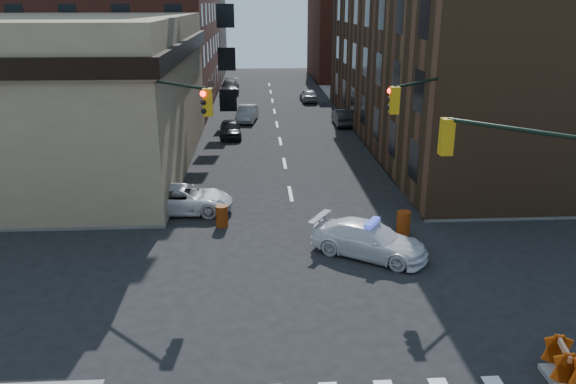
{
  "coord_description": "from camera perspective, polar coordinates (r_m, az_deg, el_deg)",
  "views": [
    {
      "loc": [
        -1.81,
        -18.44,
        9.8
      ],
      "look_at": [
        -0.5,
        3.86,
        2.2
      ],
      "focal_mm": 35.0,
      "sensor_mm": 36.0,
      "label": 1
    }
  ],
  "objects": [
    {
      "name": "ground",
      "position": [
        20.96,
        2.0,
        -9.1
      ],
      "size": [
        140.0,
        140.0,
        0.0
      ],
      "primitive_type": "plane",
      "color": "black",
      "rests_on": "ground"
    },
    {
      "name": "sidewalk_nw",
      "position": [
        56.25,
        -25.65,
        6.99
      ],
      "size": [
        34.0,
        54.5,
        0.15
      ],
      "primitive_type": "cube",
      "color": "gray",
      "rests_on": "ground"
    },
    {
      "name": "sidewalk_ne",
      "position": [
        57.71,
        22.35,
        7.69
      ],
      "size": [
        34.0,
        54.5,
        0.15
      ],
      "primitive_type": "cube",
      "color": "gray",
      "rests_on": "ground"
    },
    {
      "name": "bank_building",
      "position": [
        38.47,
        -26.94,
        8.86
      ],
      "size": [
        22.0,
        22.0,
        9.0
      ],
      "primitive_type": "cube",
      "color": "#91825F",
      "rests_on": "ground"
    },
    {
      "name": "commercial_row_ne",
      "position": [
        43.63,
        17.02,
        14.32
      ],
      "size": [
        14.0,
        34.0,
        14.0
      ],
      "primitive_type": "cube",
      "color": "#4D341F",
      "rests_on": "ground"
    },
    {
      "name": "filler_nw",
      "position": [
        81.7,
        -14.0,
        17.0
      ],
      "size": [
        20.0,
        18.0,
        16.0
      ],
      "primitive_type": "cube",
      "color": "brown",
      "rests_on": "ground"
    },
    {
      "name": "filler_ne",
      "position": [
        78.15,
        8.63,
        15.8
      ],
      "size": [
        16.0,
        16.0,
        12.0
      ],
      "primitive_type": "cube",
      "color": "maroon",
      "rests_on": "ground"
    },
    {
      "name": "signal_pole_se",
      "position": [
        15.98,
        26.3,
        -2.18
      ],
      "size": [
        5.4,
        5.27,
        8.0
      ],
      "rotation": [
        0.0,
        0.0,
        2.36
      ],
      "color": "black",
      "rests_on": "sidewalk_se"
    },
    {
      "name": "signal_pole_nw",
      "position": [
        24.73,
        -12.75,
        5.56
      ],
      "size": [
        3.58,
        3.67,
        8.0
      ],
      "rotation": [
        0.0,
        0.0,
        -0.79
      ],
      "color": "black",
      "rests_on": "sidewalk_nw"
    },
    {
      "name": "signal_pole_ne",
      "position": [
        25.58,
        14.18,
        5.89
      ],
      "size": [
        3.67,
        3.58,
        8.0
      ],
      "rotation": [
        0.0,
        0.0,
        -2.36
      ],
      "color": "black",
      "rests_on": "sidewalk_ne"
    },
    {
      "name": "tree_ne_near",
      "position": [
        45.84,
        8.52,
        10.67
      ],
      "size": [
        3.0,
        3.0,
        4.85
      ],
      "color": "black",
      "rests_on": "sidewalk_ne"
    },
    {
      "name": "tree_ne_far",
      "position": [
        53.63,
        6.79,
        11.9
      ],
      "size": [
        3.0,
        3.0,
        4.85
      ],
      "color": "black",
      "rests_on": "sidewalk_ne"
    },
    {
      "name": "police_car",
      "position": [
        22.94,
        8.25,
        -4.82
      ],
      "size": [
        5.05,
        4.19,
        1.38
      ],
      "primitive_type": "imported",
      "rotation": [
        0.0,
        0.0,
        1.0
      ],
      "color": "white",
      "rests_on": "ground"
    },
    {
      "name": "pickup",
      "position": [
        27.83,
        -10.65,
        -0.69
      ],
      "size": [
        4.99,
        2.53,
        1.35
      ],
      "primitive_type": "imported",
      "rotation": [
        0.0,
        0.0,
        1.51
      ],
      "color": "white",
      "rests_on": "ground"
    },
    {
      "name": "parked_car_wnear",
      "position": [
        43.02,
        -5.87,
        6.41
      ],
      "size": [
        1.82,
        3.93,
        1.31
      ],
      "primitive_type": "imported",
      "rotation": [
        0.0,
        0.0,
        0.07
      ],
      "color": "black",
      "rests_on": "ground"
    },
    {
      "name": "parked_car_wfar",
      "position": [
        48.76,
        -4.17,
        7.96
      ],
      "size": [
        2.01,
        4.33,
        1.37
      ],
      "primitive_type": "imported",
      "rotation": [
        0.0,
        0.0,
        -0.14
      ],
      "color": "#9B9FA4",
      "rests_on": "ground"
    },
    {
      "name": "parked_car_wdeep",
      "position": [
        64.14,
        -5.93,
        10.56
      ],
      "size": [
        2.1,
        5.08,
        1.47
      ],
      "primitive_type": "imported",
      "rotation": [
        0.0,
        0.0,
        0.01
      ],
      "color": "black",
      "rests_on": "ground"
    },
    {
      "name": "parked_car_enear",
      "position": [
        47.36,
        5.61,
        7.6
      ],
      "size": [
        1.47,
        4.15,
        1.36
      ],
      "primitive_type": "imported",
      "rotation": [
        0.0,
        0.0,
        3.15
      ],
      "color": "black",
      "rests_on": "ground"
    },
    {
      "name": "parked_car_efar",
      "position": [
        58.65,
        2.11,
        9.81
      ],
      "size": [
        1.68,
        3.92,
        1.32
      ],
      "primitive_type": "imported",
      "rotation": [
        0.0,
        0.0,
        3.17
      ],
      "color": "#979AA0",
      "rests_on": "ground"
    },
    {
      "name": "pedestrian_a",
      "position": [
        29.49,
        -14.98,
        0.64
      ],
      "size": [
        0.65,
        0.51,
        1.58
      ],
      "primitive_type": "imported",
      "rotation": [
        0.0,
        0.0,
        -0.26
      ],
      "color": "black",
      "rests_on": "sidewalk_nw"
    },
    {
      "name": "pedestrian_b",
      "position": [
        27.46,
        -22.36,
        -1.08
      ],
      "size": [
        1.21,
        1.14,
        1.97
      ],
      "primitive_type": "imported",
      "rotation": [
        0.0,
        0.0,
        0.56
      ],
      "color": "black",
      "rests_on": "sidewalk_nw"
    },
    {
      "name": "pedestrian_c",
      "position": [
        27.83,
        -24.27,
        -1.29
      ],
      "size": [
        1.13,
        0.83,
        1.78
      ],
      "primitive_type": "imported",
      "rotation": [
        0.0,
        0.0,
        0.43
      ],
      "color": "#222733",
      "rests_on": "sidewalk_nw"
    },
    {
      "name": "barrel_road",
      "position": [
        25.27,
        11.64,
        -3.12
      ],
      "size": [
        0.75,
        0.75,
        1.08
      ],
      "primitive_type": "cylinder",
      "rotation": [
        0.0,
        0.0,
        -0.28
      ],
      "color": "#CA4B09",
      "rests_on": "ground"
    },
    {
      "name": "barrel_bank",
      "position": [
        25.83,
        -6.74,
        -2.46
      ],
      "size": [
        0.69,
        0.69,
        1.0
      ],
      "primitive_type": "cylinder",
      "rotation": [
        0.0,
        0.0,
        0.26
      ],
      "color": "#D8620A",
      "rests_on": "ground"
    },
    {
      "name": "barricade_se_a",
      "position": [
        17.57,
        26.07,
        -15.0
      ],
      "size": [
        0.81,
        1.25,
        0.87
      ],
      "primitive_type": null,
      "rotation": [
        0.0,
        0.0,
        1.36
      ],
      "color": "#DA590A",
      "rests_on": "sidewalk_se"
    },
    {
      "name": "barricade_nw_a",
      "position": [
        27.02,
        -17.77,
        -1.99
      ],
      "size": [
        1.35,
        0.79,
        0.96
      ],
      "primitive_type": null,
      "rotation": [
        0.0,
        0.0,
        0.12
      ],
      "color": "#EA490B",
      "rests_on": "sidewalk_nw"
    },
    {
      "name": "barricade_nw_b",
      "position": [
        28.31,
        -19.31,
        -1.14
      ],
      "size": [
        1.37,
        0.69,
        1.03
      ],
      "primitive_type": null,
      "rotation": [
        0.0,
        0.0,
        0.0
      ],
      "color": "red",
      "rests_on": "sidewalk_nw"
    }
  ]
}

